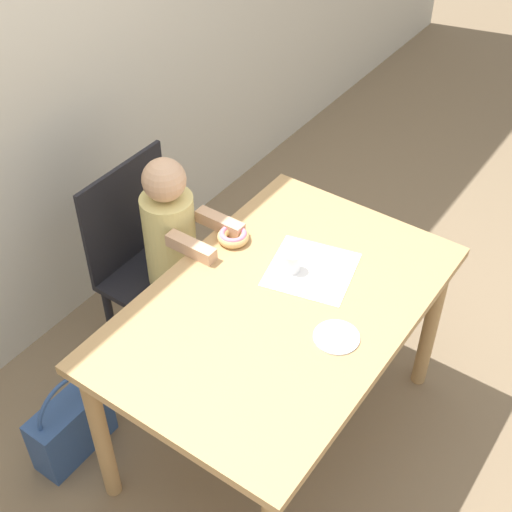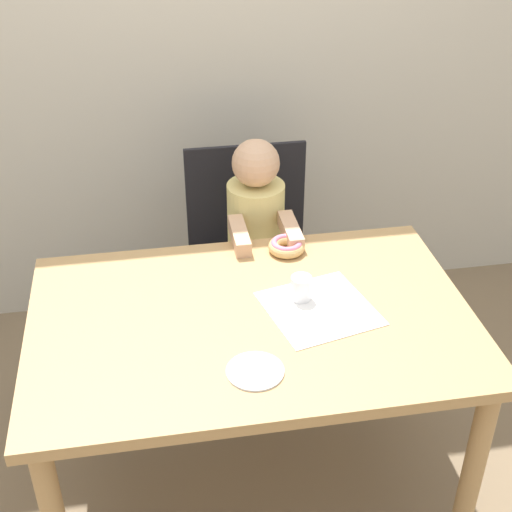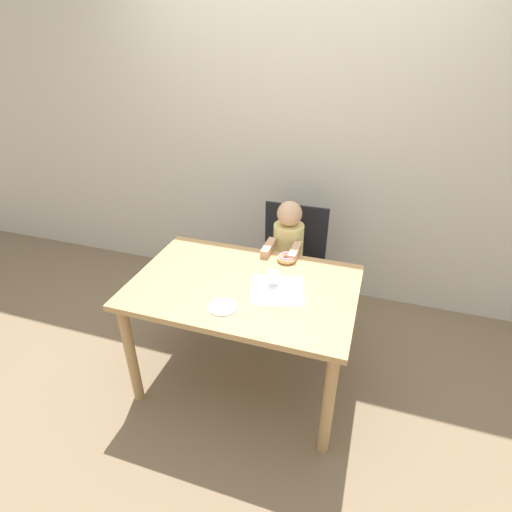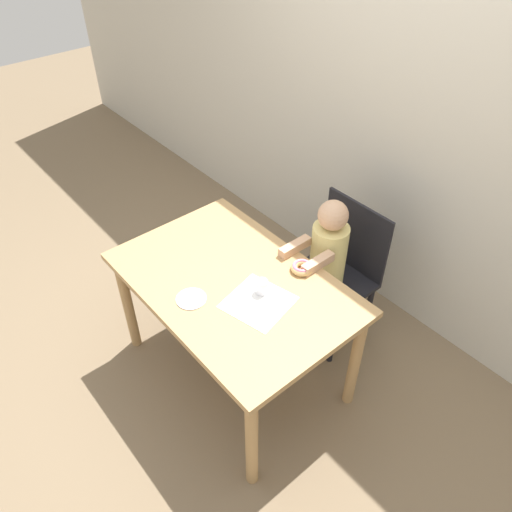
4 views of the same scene
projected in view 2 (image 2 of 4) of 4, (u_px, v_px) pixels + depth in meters
ground_plane at (252, 489)px, 2.41m from camera, size 12.00×12.00×0.00m
wall_back at (200, 22)px, 2.72m from camera, size 8.00×0.05×2.50m
dining_table at (252, 343)px, 2.07m from camera, size 1.25×0.83×0.73m
chair at (251, 259)px, 2.75m from camera, size 0.46×0.38×0.89m
child_figure at (256, 263)px, 2.62m from camera, size 0.22×0.38×1.01m
donut at (287, 246)px, 2.29m from camera, size 0.12×0.12×0.04m
napkin at (319, 308)px, 2.04m from camera, size 0.35×0.35×0.00m
handbag at (95, 359)px, 2.75m from camera, size 0.33×0.13×0.40m
cup at (301, 288)px, 2.06m from camera, size 0.06×0.06×0.08m
plate at (255, 371)px, 1.81m from camera, size 0.15×0.15×0.01m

